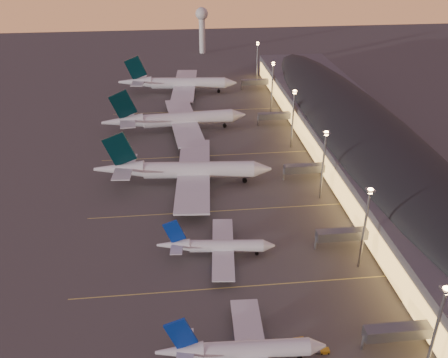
# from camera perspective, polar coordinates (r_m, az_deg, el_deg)

# --- Properties ---
(ground) EXTENTS (700.00, 700.00, 0.00)m
(ground) POSITION_cam_1_polar(r_m,az_deg,el_deg) (142.70, 1.23, -10.96)
(ground) COLOR #464341
(airliner_narrow_south) EXTENTS (38.41, 34.29, 13.73)m
(airliner_narrow_south) POSITION_cam_1_polar(r_m,az_deg,el_deg) (117.74, 2.05, -18.96)
(airliner_narrow_south) COLOR silver
(airliner_narrow_south) RESTS_ON ground
(airliner_narrow_north) EXTENTS (34.99, 31.40, 12.49)m
(airliner_narrow_north) POSITION_cam_1_polar(r_m,az_deg,el_deg) (148.35, -0.90, -7.68)
(airliner_narrow_north) COLOR silver
(airliner_narrow_north) RESTS_ON ground
(airliner_wide_near) EXTENTS (66.33, 60.63, 21.22)m
(airliner_wide_near) POSITION_cam_1_polar(r_m,az_deg,el_deg) (186.74, -4.63, 1.00)
(airliner_wide_near) COLOR silver
(airliner_wide_near) RESTS_ON ground
(airliner_wide_mid) EXTENTS (67.32, 61.53, 21.53)m
(airliner_wide_mid) POSITION_cam_1_polar(r_m,az_deg,el_deg) (235.04, -5.55, 6.76)
(airliner_wide_mid) COLOR silver
(airliner_wide_mid) RESTS_ON ground
(airliner_wide_far) EXTENTS (67.09, 61.40, 21.46)m
(airliner_wide_far) POSITION_cam_1_polar(r_m,az_deg,el_deg) (289.57, -5.28, 10.83)
(airliner_wide_far) COLOR silver
(airliner_wide_far) RESTS_ON ground
(terminal_building) EXTENTS (56.35, 255.00, 17.46)m
(terminal_building) POSITION_cam_1_polar(r_m,az_deg,el_deg) (214.10, 15.33, 4.66)
(terminal_building) COLOR #4C4B50
(terminal_building) RESTS_ON ground
(light_masts) EXTENTS (2.20, 217.20, 25.90)m
(light_masts) POSITION_cam_1_polar(r_m,az_deg,el_deg) (196.23, 9.31, 5.95)
(light_masts) COLOR gray
(light_masts) RESTS_ON ground
(radar_tower) EXTENTS (9.00, 9.00, 32.50)m
(radar_tower) POSITION_cam_1_polar(r_m,az_deg,el_deg) (377.24, -2.54, 17.44)
(radar_tower) COLOR silver
(radar_tower) RESTS_ON ground
(lane_markings) EXTENTS (90.00, 180.36, 0.00)m
(lane_markings) POSITION_cam_1_polar(r_m,az_deg,el_deg) (175.46, -0.47, -2.81)
(lane_markings) COLOR #D8C659
(lane_markings) RESTS_ON ground
(baggage_tug_a) EXTENTS (4.28, 2.07, 1.24)m
(baggage_tug_a) POSITION_cam_1_polar(r_m,az_deg,el_deg) (124.65, 8.28, -17.96)
(baggage_tug_a) COLOR gold
(baggage_tug_a) RESTS_ON ground
(baggage_tug_b) EXTENTS (3.32, 1.54, 0.98)m
(baggage_tug_b) POSITION_cam_1_polar(r_m,az_deg,el_deg) (123.85, 11.22, -18.73)
(baggage_tug_b) COLOR gold
(baggage_tug_b) RESTS_ON ground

